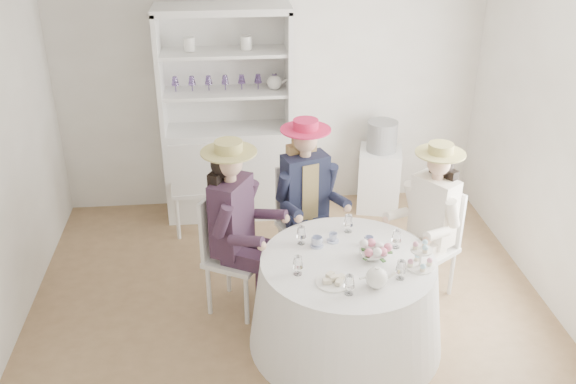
{
  "coord_description": "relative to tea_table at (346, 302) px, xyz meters",
  "views": [
    {
      "loc": [
        -0.46,
        -4.56,
        3.43
      ],
      "look_at": [
        0.0,
        0.1,
        1.05
      ],
      "focal_mm": 40.0,
      "sensor_mm": 36.0,
      "label": 1
    }
  ],
  "objects": [
    {
      "name": "hatbox",
      "position": [
        0.77,
        2.21,
        0.48
      ],
      "size": [
        0.36,
        0.36,
        0.32
      ],
      "primitive_type": "cylinder",
      "rotation": [
        0.0,
        0.0,
        -0.12
      ],
      "color": "black",
      "rests_on": "side_table"
    },
    {
      "name": "wall_front",
      "position": [
        -0.4,
        -1.47,
        0.97
      ],
      "size": [
        4.5,
        0.0,
        4.5
      ],
      "primitive_type": "plane",
      "rotation": [
        -1.57,
        0.0,
        0.0
      ],
      "color": "silver",
      "rests_on": "ground"
    },
    {
      "name": "sandwich_plate",
      "position": [
        -0.16,
        -0.28,
        0.4
      ],
      "size": [
        0.26,
        0.26,
        0.06
      ],
      "rotation": [
        0.0,
        0.0,
        0.34
      ],
      "color": "white",
      "rests_on": "tea_table"
    },
    {
      "name": "teacup_a",
      "position": [
        -0.21,
        0.22,
        0.42
      ],
      "size": [
        0.11,
        0.11,
        0.07
      ],
      "primitive_type": "imported",
      "rotation": [
        0.0,
        0.0,
        0.14
      ],
      "color": "white",
      "rests_on": "tea_table"
    },
    {
      "name": "guest_left",
      "position": [
        -0.84,
        0.53,
        0.49
      ],
      "size": [
        0.66,
        0.6,
        1.55
      ],
      "rotation": [
        0.0,
        0.0,
        1.08
      ],
      "color": "silver",
      "rests_on": "ground"
    },
    {
      "name": "side_table",
      "position": [
        0.77,
        2.21,
        -0.03
      ],
      "size": [
        0.54,
        0.54,
        0.7
      ],
      "primitive_type": "cube",
      "rotation": [
        0.0,
        0.0,
        -0.24
      ],
      "color": "silver",
      "rests_on": "ground"
    },
    {
      "name": "wall_right",
      "position": [
        1.85,
        0.53,
        0.97
      ],
      "size": [
        0.0,
        4.5,
        4.5
      ],
      "primitive_type": "plane",
      "rotation": [
        1.57,
        0.0,
        -1.57
      ],
      "color": "silver",
      "rests_on": "ground"
    },
    {
      "name": "guest_right",
      "position": [
        0.82,
        0.57,
        0.43
      ],
      "size": [
        0.62,
        0.59,
        1.45
      ],
      "rotation": [
        0.0,
        0.0,
        -0.96
      ],
      "color": "silver",
      "rests_on": "ground"
    },
    {
      "name": "ground",
      "position": [
        -0.4,
        0.53,
        -0.38
      ],
      "size": [
        4.5,
        4.5,
        0.0
      ],
      "primitive_type": "plane",
      "color": "olive",
      "rests_on": "ground"
    },
    {
      "name": "cupcake_stand",
      "position": [
        0.51,
        -0.14,
        0.46
      ],
      "size": [
        0.22,
        0.22,
        0.2
      ],
      "rotation": [
        0.0,
        0.0,
        0.36
      ],
      "color": "white",
      "rests_on": "tea_table"
    },
    {
      "name": "tea_table",
      "position": [
        0.0,
        0.0,
        0.0
      ],
      "size": [
        1.54,
        1.54,
        0.77
      ],
      "rotation": [
        0.0,
        0.0,
        0.07
      ],
      "color": "white",
      "rests_on": "ground"
    },
    {
      "name": "flower_bowl",
      "position": [
        0.19,
        0.01,
        0.41
      ],
      "size": [
        0.22,
        0.22,
        0.05
      ],
      "primitive_type": "imported",
      "rotation": [
        0.0,
        0.0,
        0.04
      ],
      "color": "white",
      "rests_on": "tea_table"
    },
    {
      "name": "guest_mid",
      "position": [
        -0.2,
        0.98,
        0.49
      ],
      "size": [
        0.58,
        0.63,
        1.53
      ],
      "rotation": [
        0.0,
        0.0,
        0.31
      ],
      "color": "silver",
      "rests_on": "ground"
    },
    {
      "name": "spare_chair",
      "position": [
        -1.25,
        1.85,
        0.18
      ],
      "size": [
        0.46,
        0.46,
        1.05
      ],
      "rotation": [
        0.0,
        0.0,
        3.21
      ],
      "color": "silver",
      "rests_on": "ground"
    },
    {
      "name": "teacup_b",
      "position": [
        -0.07,
        0.28,
        0.42
      ],
      "size": [
        0.08,
        0.08,
        0.07
      ],
      "primitive_type": "imported",
      "rotation": [
        0.0,
        0.0,
        -0.08
      ],
      "color": "white",
      "rests_on": "tea_table"
    },
    {
      "name": "hutch",
      "position": [
        -0.87,
        2.28,
        0.42
      ],
      "size": [
        1.37,
        0.6,
        2.25
      ],
      "rotation": [
        0.0,
        0.0,
        0.08
      ],
      "color": "silver",
      "rests_on": "ground"
    },
    {
      "name": "flower_arrangement",
      "position": [
        0.21,
        0.0,
        0.47
      ],
      "size": [
        0.18,
        0.18,
        0.07
      ],
      "rotation": [
        0.0,
        0.0,
        0.2
      ],
      "color": "pink",
      "rests_on": "tea_table"
    },
    {
      "name": "table_teapot",
      "position": [
        0.14,
        -0.35,
        0.46
      ],
      "size": [
        0.22,
        0.16,
        0.17
      ],
      "rotation": [
        0.0,
        0.0,
        0.3
      ],
      "color": "white",
      "rests_on": "tea_table"
    },
    {
      "name": "teacup_c",
      "position": [
        0.2,
        0.2,
        0.42
      ],
      "size": [
        0.08,
        0.08,
        0.06
      ],
      "primitive_type": "imported",
      "rotation": [
        0.0,
        0.0,
        -0.01
      ],
      "color": "white",
      "rests_on": "tea_table"
    },
    {
      "name": "wall_back",
      "position": [
        -0.4,
        2.53,
        0.97
      ],
      "size": [
        4.5,
        0.0,
        4.5
      ],
      "primitive_type": "plane",
      "rotation": [
        1.57,
        0.0,
        0.0
      ],
      "color": "silver",
      "rests_on": "ground"
    },
    {
      "name": "stemware_set",
      "position": [
        -0.0,
        0.0,
        0.46
      ],
      "size": [
        0.89,
        0.92,
        0.15
      ],
      "color": "white",
      "rests_on": "tea_table"
    }
  ]
}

